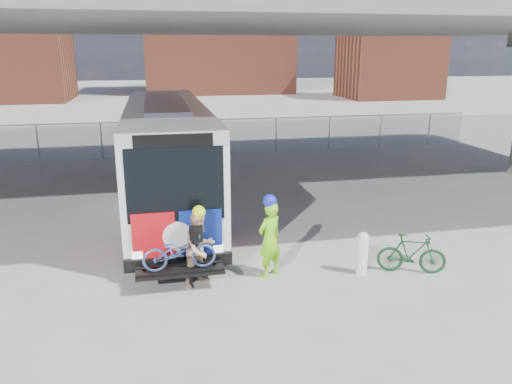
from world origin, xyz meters
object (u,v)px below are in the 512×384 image
object	(u,v)px
bus	(167,146)
cyclist_hivis	(270,237)
bike_parked	(412,254)
bollard	(362,251)
cyclist_tan	(200,247)

from	to	relation	value
bus	cyclist_hivis	xyz separation A→B (m)	(2.16, -6.33, -1.11)
cyclist_hivis	bike_parked	xyz separation A→B (m)	(3.46, -0.53, -0.50)
bus	bike_parked	xyz separation A→B (m)	(5.62, -6.85, -1.61)
bus	bike_parked	size ratio (longest dim) A/B	7.79
bollard	cyclist_tan	xyz separation A→B (m)	(-3.92, 0.25, 0.33)
bus	bollard	world-z (taller)	bus
bus	cyclist_tan	size ratio (longest dim) A/B	6.69
bollard	bike_parked	size ratio (longest dim) A/B	0.65
bus	cyclist_tan	world-z (taller)	bus
cyclist_hivis	cyclist_tan	distance (m)	1.68
bike_parked	cyclist_tan	bearing A→B (deg)	106.02
bus	cyclist_hivis	bearing A→B (deg)	-71.16
bike_parked	bus	bearing A→B (deg)	60.20
cyclist_tan	bike_parked	bearing A→B (deg)	-41.66
bollard	cyclist_hivis	bearing A→B (deg)	171.40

